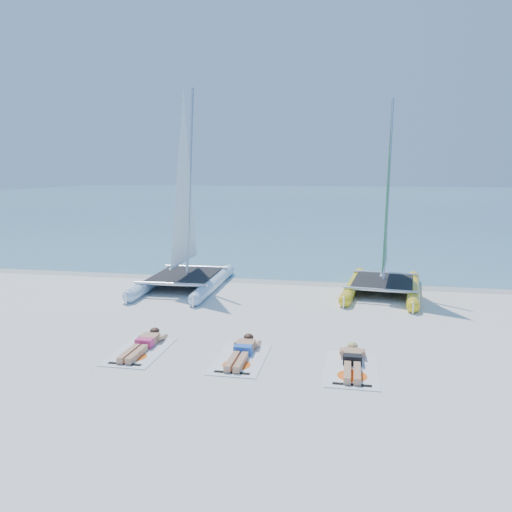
# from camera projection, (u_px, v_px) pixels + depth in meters

# --- Properties ---
(ground) EXTENTS (140.00, 140.00, 0.00)m
(ground) POSITION_uv_depth(u_px,v_px,m) (253.00, 327.00, 12.31)
(ground) COLOR silver
(ground) RESTS_ON ground
(sea) EXTENTS (140.00, 115.00, 0.01)m
(sea) POSITION_uv_depth(u_px,v_px,m) (337.00, 198.00, 73.29)
(sea) COLOR #74BFC2
(sea) RESTS_ON ground
(wet_sand_strip) EXTENTS (140.00, 1.40, 0.01)m
(wet_sand_strip) POSITION_uv_depth(u_px,v_px,m) (283.00, 280.00, 17.63)
(wet_sand_strip) COLOR beige
(wet_sand_strip) RESTS_ON ground
(catamaran_blue) EXTENTS (2.50, 5.04, 6.81)m
(catamaran_blue) POSITION_uv_depth(u_px,v_px,m) (185.00, 226.00, 16.32)
(catamaran_blue) COLOR #C2EEFF
(catamaran_blue) RESTS_ON ground
(catamaran_yellow) EXTENTS (2.72, 5.06, 6.32)m
(catamaran_yellow) POSITION_uv_depth(u_px,v_px,m) (386.00, 229.00, 15.89)
(catamaran_yellow) COLOR #FFF01A
(catamaran_yellow) RESTS_ON ground
(towel_a) EXTENTS (1.00, 1.85, 0.02)m
(towel_a) POSITION_uv_depth(u_px,v_px,m) (140.00, 351.00, 10.62)
(towel_a) COLOR white
(towel_a) RESTS_ON ground
(sunbather_a) EXTENTS (0.37, 1.73, 0.26)m
(sunbather_a) POSITION_uv_depth(u_px,v_px,m) (144.00, 343.00, 10.79)
(sunbather_a) COLOR tan
(sunbather_a) RESTS_ON towel_a
(towel_b) EXTENTS (1.00, 1.85, 0.02)m
(towel_b) POSITION_uv_depth(u_px,v_px,m) (241.00, 359.00, 10.20)
(towel_b) COLOR white
(towel_b) RESTS_ON ground
(sunbather_b) EXTENTS (0.37, 1.73, 0.26)m
(sunbather_b) POSITION_uv_depth(u_px,v_px,m) (243.00, 351.00, 10.36)
(sunbather_b) COLOR tan
(sunbather_b) RESTS_ON towel_b
(towel_c) EXTENTS (1.00, 1.85, 0.02)m
(towel_c) POSITION_uv_depth(u_px,v_px,m) (352.00, 369.00, 9.66)
(towel_c) COLOR white
(towel_c) RESTS_ON ground
(sunbather_c) EXTENTS (0.37, 1.73, 0.26)m
(sunbather_c) POSITION_uv_depth(u_px,v_px,m) (352.00, 360.00, 9.83)
(sunbather_c) COLOR tan
(sunbather_c) RESTS_ON towel_c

